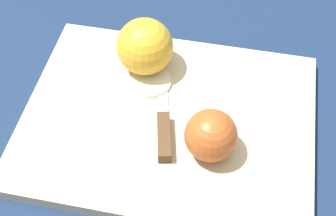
# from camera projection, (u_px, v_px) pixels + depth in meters

# --- Properties ---
(ground_plane) EXTENTS (4.00, 4.00, 0.00)m
(ground_plane) POSITION_uv_depth(u_px,v_px,m) (168.00, 126.00, 0.65)
(ground_plane) COLOR #14233D
(cutting_board) EXTENTS (0.43, 0.36, 0.02)m
(cutting_board) POSITION_uv_depth(u_px,v_px,m) (168.00, 121.00, 0.64)
(cutting_board) COLOR #D1B789
(cutting_board) RESTS_ON ground_plane
(apple_half_left) EXTENTS (0.07, 0.07, 0.07)m
(apple_half_left) POSITION_uv_depth(u_px,v_px,m) (211.00, 136.00, 0.57)
(apple_half_left) COLOR #AD4C1E
(apple_half_left) RESTS_ON cutting_board
(apple_half_right) EXTENTS (0.08, 0.08, 0.08)m
(apple_half_right) POSITION_uv_depth(u_px,v_px,m) (145.00, 47.00, 0.65)
(apple_half_right) COLOR gold
(apple_half_right) RESTS_ON cutting_board
(knife) EXTENTS (0.08, 0.16, 0.02)m
(knife) POSITION_uv_depth(u_px,v_px,m) (164.00, 128.00, 0.61)
(knife) COLOR silver
(knife) RESTS_ON cutting_board
(apple_slice) EXTENTS (0.06, 0.06, 0.01)m
(apple_slice) POSITION_uv_depth(u_px,v_px,m) (151.00, 82.00, 0.66)
(apple_slice) COLOR beige
(apple_slice) RESTS_ON cutting_board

